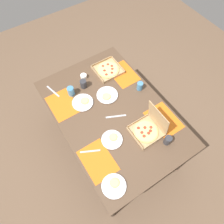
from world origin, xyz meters
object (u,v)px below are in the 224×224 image
Objects in this scene: pizza_box_center at (108,70)px; condiment_bowl at (84,76)px; pizza_box_corner_right at (148,128)px; plate_far_left at (112,139)px; cup_spare at (71,91)px; cup_clear_left at (140,86)px; cup_clear_right at (83,84)px; cup_dark at (168,140)px; plate_near_right at (83,102)px; plate_near_left at (114,186)px; plate_far_right at (107,95)px.

condiment_bowl is at bearing -101.31° from pizza_box_center.
pizza_box_corner_right is 1.52× the size of plate_far_left.
cup_spare is at bearing -59.63° from condiment_bowl.
cup_clear_left and cup_clear_right have the same top height.
cup_spare reaches higher than cup_dark.
cup_clear_right is at bearing -161.62° from cup_dark.
cup_dark is at bearing 54.31° from plate_far_left.
cup_spare reaches higher than pizza_box_center.
condiment_bowl is (-0.06, -0.29, 0.01)m from pizza_box_center.
cup_spare is (0.07, -0.52, 0.04)m from pizza_box_center.
cup_clear_left reaches higher than condiment_bowl.
cup_dark is (1.07, -0.02, 0.04)m from pizza_box_center.
plate_near_right is at bearing -149.27° from pizza_box_corner_right.
pizza_box_center reaches higher than plate_near_right.
cup_clear_left and cup_dark have the same top height.
pizza_box_center is 0.89m from plate_far_left.
plate_near_left is 1.25m from condiment_bowl.
pizza_box_center is 2.81× the size of cup_spare.
plate_far_right is 3.20× the size of condiment_bowl.
cup_clear_right is (-0.82, -0.26, 0.00)m from pizza_box_corner_right.
plate_far_right is at bearing 151.18° from plate_near_left.
cup_dark reaches higher than condiment_bowl.
cup_spare is (-0.17, -0.05, 0.04)m from plate_near_right.
plate_far_left is 0.72m from cup_clear_right.
plate_far_left is at bearing -10.19° from condiment_bowl.
plate_far_right is at bearing 53.67° from cup_spare.
pizza_box_corner_right is at bearing 30.73° from plate_near_right.
plate_far_right is 1.03× the size of plate_near_right.
cup_spare reaches higher than cup_clear_left.
cup_clear_left is 0.65m from condiment_bowl.
plate_near_right is (-0.63, -0.38, -0.04)m from pizza_box_corner_right.
plate_far_left is 0.52m from cup_dark.
cup_spare reaches higher than cup_clear_right.
plate_far_right is (-0.46, 0.24, -0.00)m from plate_far_left.
plate_near_right is 0.94m from cup_dark.
condiment_bowl is at bearing 162.86° from plate_near_left.
cup_clear_right is at bearing -28.50° from condiment_bowl.
plate_near_right is (-0.06, -0.27, 0.00)m from plate_far_right.
plate_far_left is at bearing -27.11° from plate_far_right.
pizza_box_center is (-0.88, 0.09, -0.04)m from pizza_box_corner_right.
cup_clear_left is (-0.46, 0.24, 0.00)m from pizza_box_corner_right.
cup_clear_right reaches higher than condiment_bowl.
pizza_box_corner_right is 3.22× the size of cup_clear_right.
cup_clear_left reaches higher than pizza_box_center.
cup_clear_right reaches higher than plate_near_left.
pizza_box_center is 4.11× the size of condiment_bowl.
condiment_bowl is (-0.83, 0.15, 0.01)m from plate_far_left.
pizza_box_corner_right reaches higher than plate_near_right.
plate_near_right is at bearing -105.89° from cup_clear_left.
cup_dark is at bearing -14.19° from cup_clear_left.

